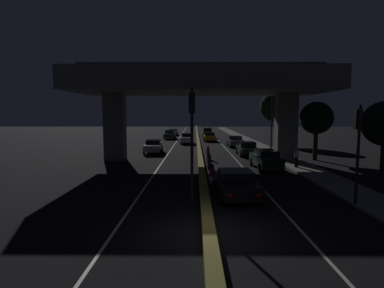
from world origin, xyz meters
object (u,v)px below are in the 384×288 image
(motorcycle_white_filtering_near, at_px, (212,178))
(motorcycle_red_filtering_far, at_px, (208,153))
(traffic_light_left_of_median, at_px, (192,127))
(car_grey_fourth, at_px, (235,141))
(car_dark_green_third, at_px, (247,148))
(car_black_sixth, at_px, (207,132))
(car_white_second_oncoming, at_px, (187,138))
(car_silver_fourth_oncoming, at_px, (173,132))
(car_black_lead, at_px, (235,183))
(car_dark_green_third_oncoming, at_px, (170,134))
(street_lamp, at_px, (269,108))
(car_dark_green_second, at_px, (266,159))
(car_silver_lead_oncoming, at_px, (153,146))
(motorcycle_black_filtering_mid, at_px, (209,163))
(pedestrian_on_sidewalk, at_px, (297,157))
(car_taxi_yellow_fifth, at_px, (209,137))
(traffic_light_right_of_median, at_px, (358,137))

(motorcycle_white_filtering_near, bearing_deg, motorcycle_red_filtering_far, -3.59)
(traffic_light_left_of_median, relative_size, car_grey_fourth, 1.37)
(car_dark_green_third, relative_size, car_black_sixth, 1.02)
(car_white_second_oncoming, bearing_deg, car_silver_fourth_oncoming, -170.49)
(car_black_lead, height_order, car_dark_green_third_oncoming, car_dark_green_third_oncoming)
(car_dark_green_third_oncoming, height_order, motorcycle_red_filtering_far, car_dark_green_third_oncoming)
(street_lamp, distance_m, motorcycle_white_filtering_near, 16.93)
(street_lamp, height_order, car_dark_green_third, street_lamp)
(car_dark_green_third, bearing_deg, car_dark_green_second, -179.50)
(car_silver_lead_oncoming, bearing_deg, car_black_lead, 18.53)
(car_grey_fourth, relative_size, car_dark_green_third_oncoming, 0.85)
(traffic_light_left_of_median, bearing_deg, car_dark_green_second, 59.02)
(car_black_sixth, relative_size, car_silver_lead_oncoming, 0.96)
(motorcycle_black_filtering_mid, bearing_deg, car_white_second_oncoming, 1.77)
(car_dark_green_second, bearing_deg, motorcycle_white_filtering_near, 142.60)
(traffic_light_left_of_median, relative_size, street_lamp, 0.64)
(car_dark_green_third, relative_size, motorcycle_black_filtering_mid, 2.55)
(car_silver_lead_oncoming, distance_m, car_silver_fourth_oncoming, 29.80)
(car_black_lead, height_order, car_dark_green_third, car_dark_green_third)
(car_dark_green_second, xyz_separation_m, car_white_second_oncoming, (-6.96, 21.39, -0.05))
(car_black_sixth, xyz_separation_m, car_silver_fourth_oncoming, (-7.08, 6.47, -0.30))
(car_black_lead, bearing_deg, pedestrian_on_sidewalk, -38.68)
(car_black_sixth, height_order, car_silver_fourth_oncoming, car_black_sixth)
(car_taxi_yellow_fifth, relative_size, car_silver_lead_oncoming, 1.02)
(car_dark_green_second, xyz_separation_m, car_grey_fourth, (-0.19, 16.82, -0.06))
(motorcycle_black_filtering_mid, xyz_separation_m, motorcycle_red_filtering_far, (0.18, 6.11, -0.02))
(traffic_light_left_of_median, height_order, car_taxi_yellow_fifth, traffic_light_left_of_median)
(car_black_lead, xyz_separation_m, car_black_sixth, (0.25, 41.76, 0.24))
(car_grey_fourth, relative_size, car_black_sixth, 0.93)
(street_lamp, height_order, car_dark_green_second, street_lamp)
(car_black_lead, distance_m, car_taxi_yellow_fifth, 33.98)
(traffic_light_left_of_median, xyz_separation_m, car_dark_green_third, (5.77, 18.01, -3.03))
(car_dark_green_second, xyz_separation_m, car_dark_green_third_oncoming, (-10.23, 30.36, -0.01))
(car_taxi_yellow_fifth, height_order, car_silver_fourth_oncoming, car_taxi_yellow_fifth)
(car_black_lead, height_order, motorcycle_white_filtering_near, motorcycle_white_filtering_near)
(street_lamp, bearing_deg, car_black_lead, -109.04)
(car_white_second_oncoming, bearing_deg, car_dark_green_third_oncoming, -160.78)
(traffic_light_left_of_median, relative_size, pedestrian_on_sidewalk, 3.37)
(car_white_second_oncoming, height_order, car_silver_fourth_oncoming, car_white_second_oncoming)
(traffic_light_left_of_median, xyz_separation_m, car_white_second_oncoming, (-1.13, 31.09, -3.00))
(car_taxi_yellow_fifth, bearing_deg, car_black_sixth, 0.07)
(traffic_light_left_of_median, height_order, car_silver_lead_oncoming, traffic_light_left_of_median)
(pedestrian_on_sidewalk, bearing_deg, car_white_second_oncoming, 114.23)
(car_taxi_yellow_fifth, distance_m, motorcycle_white_filtering_near, 32.16)
(traffic_light_right_of_median, bearing_deg, car_silver_lead_oncoming, 122.01)
(traffic_light_left_of_median, distance_m, car_silver_lead_oncoming, 20.67)
(traffic_light_right_of_median, bearing_deg, car_dark_green_third_oncoming, 106.99)
(car_silver_lead_oncoming, bearing_deg, pedestrian_on_sidewalk, 50.43)
(car_taxi_yellow_fifth, xyz_separation_m, motorcycle_white_filtering_near, (-1.39, -32.13, -0.13))
(motorcycle_white_filtering_near, bearing_deg, car_white_second_oncoming, 2.44)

